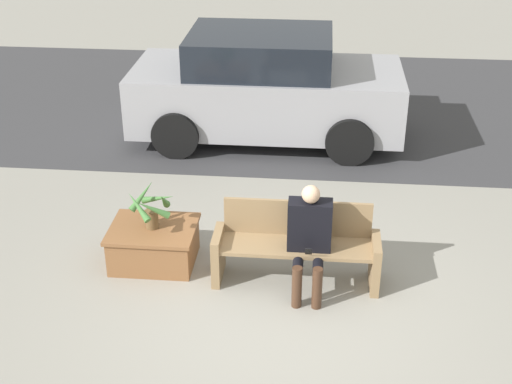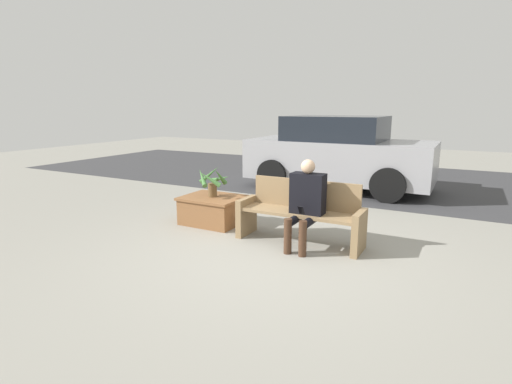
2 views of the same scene
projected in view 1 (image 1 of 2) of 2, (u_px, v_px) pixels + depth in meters
The scene contains 7 objects.
ground_plane at pixel (279, 311), 7.23m from camera, with size 30.00×30.00×0.00m, color gray.
road_surface at pixel (301, 104), 12.54m from camera, with size 20.00×6.00×0.01m, color #38383A.
bench at pixel (296, 245), 7.57m from camera, with size 1.76×0.49×0.86m.
person_seated at pixel (309, 235), 7.29m from camera, with size 0.45×0.57×1.19m.
planter_box at pixel (154, 243), 7.94m from camera, with size 0.95×0.77×0.44m.
potted_plant at pixel (151, 206), 7.72m from camera, with size 0.52×0.54×0.50m.
parked_car at pixel (265, 87), 10.87m from camera, with size 4.08×1.98×1.66m.
Camera 1 is at (0.31, -5.85, 4.41)m, focal length 50.00 mm.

